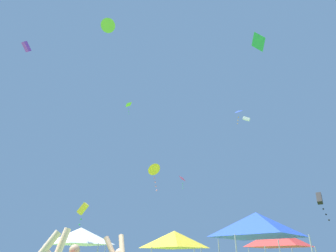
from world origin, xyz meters
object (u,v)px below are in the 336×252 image
kite_yellow_delta (154,170)px  kite_black_box (320,199)px  kite_lime_delta (108,25)px  kite_purple_box (26,47)px  kite_magenta_diamond (183,179)px  kite_blue_delta (238,112)px  kite_yellow_box (83,209)px  canopy_tent_blue (257,225)px  canopy_tent_red (278,238)px  kite_white_box (246,119)px  kite_green_diamond (259,42)px  kite_lime_diamond (128,105)px  canopy_tent_yellow (174,239)px  canopy_tent_white (80,236)px

kite_yellow_delta → kite_black_box: kite_yellow_delta is taller
kite_lime_delta → kite_black_box: kite_lime_delta is taller
kite_yellow_delta → kite_purple_box: kite_purple_box is taller
kite_magenta_diamond → kite_black_box: size_ratio=0.50×
kite_magenta_diamond → kite_purple_box: bearing=-135.3°
kite_blue_delta → kite_yellow_box: kite_blue_delta is taller
canopy_tent_blue → kite_blue_delta: (5.77, 17.25, 15.12)m
canopy_tent_red → canopy_tent_blue: bearing=-123.0°
kite_white_box → kite_yellow_delta: 11.56m
kite_yellow_box → kite_lime_delta: (2.17, -8.47, 18.50)m
kite_green_diamond → kite_lime_diamond: bearing=122.0°
kite_green_diamond → kite_blue_delta: bearing=79.0°
kite_white_box → kite_blue_delta: size_ratio=0.39×
kite_white_box → canopy_tent_red: bearing=-105.4°
kite_black_box → kite_white_box: bearing=-149.5°
kite_yellow_delta → kite_green_diamond: kite_green_diamond is taller
kite_magenta_diamond → kite_black_box: kite_magenta_diamond is taller
kite_white_box → kite_yellow_box: 19.99m
canopy_tent_red → kite_lime_diamond: 26.93m
kite_blue_delta → kite_purple_box: kite_blue_delta is taller
kite_white_box → kite_purple_box: size_ratio=0.89×
canopy_tent_yellow → canopy_tent_red: bearing=-5.0°
kite_lime_diamond → kite_green_diamond: (11.10, -17.80, -4.62)m
kite_magenta_diamond → canopy_tent_white: bearing=-122.8°
kite_white_box → kite_lime_diamond: bearing=146.1°
kite_yellow_delta → canopy_tent_blue: bearing=-76.3°
kite_white_box → kite_lime_delta: 18.17m
kite_yellow_delta → canopy_tent_red: bearing=-64.7°
kite_blue_delta → kite_yellow_delta: kite_blue_delta is taller
kite_yellow_box → kite_purple_box: 17.58m
kite_black_box → kite_blue_delta: bearing=-178.8°
kite_lime_delta → canopy_tent_white: bearing=-78.3°
canopy_tent_white → kite_green_diamond: kite_green_diamond is taller
kite_lime_diamond → kite_green_diamond: size_ratio=1.55×
kite_yellow_box → kite_black_box: 25.84m
kite_magenta_diamond → kite_yellow_delta: (-3.39, -1.55, 0.57)m
kite_yellow_delta → kite_blue_delta: bearing=-5.2°
kite_yellow_box → kite_green_diamond: bearing=-47.5°
canopy_tent_yellow → kite_purple_box: size_ratio=3.42×
kite_white_box → kite_blue_delta: 6.32m
kite_yellow_box → canopy_tent_blue: bearing=-58.2°
canopy_tent_blue → kite_purple_box: size_ratio=3.89×
kite_magenta_diamond → kite_blue_delta: size_ratio=0.76×
kite_yellow_box → kite_black_box: size_ratio=0.97×
kite_lime_delta → canopy_tent_blue: bearing=-48.0°
canopy_tent_white → kite_white_box: (13.87, 5.01, 11.47)m
kite_black_box → kite_yellow_delta: bearing=177.6°
kite_yellow_delta → kite_green_diamond: 17.70m
canopy_tent_yellow → kite_yellow_box: (-8.85, 15.35, 4.00)m
kite_yellow_box → kite_black_box: (25.74, -2.11, 0.99)m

